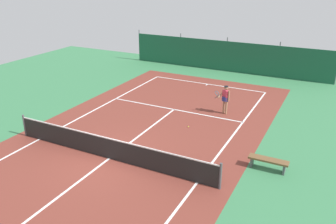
{
  "coord_description": "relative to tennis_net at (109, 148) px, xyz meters",
  "views": [
    {
      "loc": [
        8.24,
        -10.64,
        7.58
      ],
      "look_at": [
        0.85,
        3.95,
        0.9
      ],
      "focal_mm": 37.21,
      "sensor_mm": 36.0,
      "label": 1
    }
  ],
  "objects": [
    {
      "name": "ground_plane",
      "position": [
        0.0,
        0.0,
        -0.51
      ],
      "size": [
        36.0,
        36.0,
        0.0
      ],
      "primitive_type": "plane",
      "color": "#387A4C"
    },
    {
      "name": "court_surface",
      "position": [
        0.0,
        0.0,
        -0.51
      ],
      "size": [
        11.02,
        26.6,
        0.01
      ],
      "color": "brown",
      "rests_on": "ground"
    },
    {
      "name": "tennis_net",
      "position": [
        0.0,
        0.0,
        0.0
      ],
      "size": [
        10.12,
        0.1,
        1.1
      ],
      "color": "black",
      "rests_on": "ground"
    },
    {
      "name": "back_fence",
      "position": [
        -0.0,
        16.41,
        0.16
      ],
      "size": [
        16.3,
        0.98,
        2.7
      ],
      "color": "#195138",
      "rests_on": "ground"
    },
    {
      "name": "tennis_player",
      "position": [
        2.82,
        7.17,
        0.45
      ],
      "size": [
        0.85,
        0.63,
        1.64
      ],
      "rotation": [
        0.0,
        0.0,
        2.69
      ],
      "color": "#9E7051",
      "rests_on": "ground"
    },
    {
      "name": "tennis_ball_near_player",
      "position": [
        1.75,
        4.52,
        -0.48
      ],
      "size": [
        0.07,
        0.07,
        0.07
      ],
      "primitive_type": "sphere",
      "color": "#CCDB33",
      "rests_on": "ground"
    },
    {
      "name": "parked_car",
      "position": [
        4.39,
        18.6,
        0.33
      ],
      "size": [
        2.04,
        4.21,
        1.68
      ],
      "rotation": [
        0.0,
        0.0,
        -0.01
      ],
      "color": "silver",
      "rests_on": "ground"
    },
    {
      "name": "courtside_bench",
      "position": [
        6.31,
        2.19,
        -0.14
      ],
      "size": [
        1.6,
        0.4,
        0.49
      ],
      "color": "brown",
      "rests_on": "ground"
    }
  ]
}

